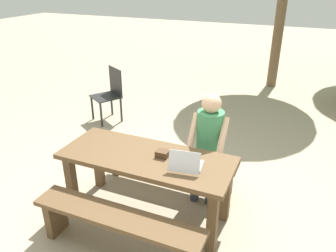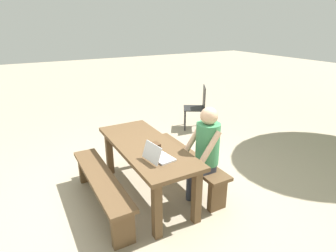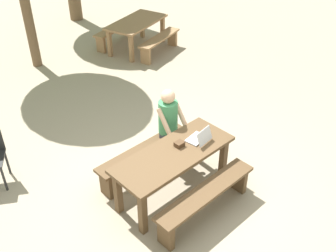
{
  "view_description": "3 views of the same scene",
  "coord_description": "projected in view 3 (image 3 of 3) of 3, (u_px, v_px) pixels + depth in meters",
  "views": [
    {
      "loc": [
        1.35,
        -2.58,
        2.43
      ],
      "look_at": [
        0.13,
        0.25,
        0.99
      ],
      "focal_mm": 35.33,
      "sensor_mm": 36.0,
      "label": 1
    },
    {
      "loc": [
        2.96,
        -1.34,
        2.2
      ],
      "look_at": [
        0.13,
        0.25,
        0.99
      ],
      "focal_mm": 29.66,
      "sensor_mm": 36.0,
      "label": 2
    },
    {
      "loc": [
        -2.94,
        -2.97,
        4.08
      ],
      "look_at": [
        0.13,
        0.25,
        0.99
      ],
      "focal_mm": 42.07,
      "sensor_mm": 36.0,
      "label": 3
    }
  ],
  "objects": [
    {
      "name": "bench_far",
      "position": [
        145.0,
        155.0,
        5.93
      ],
      "size": [
        1.65,
        0.3,
        0.45
      ],
      "color": "brown",
      "rests_on": "ground"
    },
    {
      "name": "ground_plane",
      "position": [
        173.0,
        192.0,
        5.75
      ],
      "size": [
        30.0,
        30.0,
        0.0
      ],
      "primitive_type": "plane",
      "color": "tan"
    },
    {
      "name": "bench_mid_south",
      "position": [
        160.0,
        42.0,
        9.52
      ],
      "size": [
        1.48,
        0.7,
        0.44
      ],
      "rotation": [
        0.0,
        0.0,
        0.28
      ],
      "color": "#9E754C",
      "rests_on": "ground"
    },
    {
      "name": "person_seated",
      "position": [
        170.0,
        121.0,
        5.95
      ],
      "size": [
        0.4,
        0.4,
        1.27
      ],
      "color": "#333847",
      "rests_on": "ground"
    },
    {
      "name": "bench_near",
      "position": [
        206.0,
        197.0,
        5.2
      ],
      "size": [
        1.65,
        0.3,
        0.45
      ],
      "color": "brown",
      "rests_on": "ground"
    },
    {
      "name": "laptop",
      "position": [
        200.0,
        138.0,
        5.52
      ],
      "size": [
        0.33,
        0.31,
        0.21
      ],
      "rotation": [
        0.0,
        0.0,
        3.28
      ],
      "color": "silver",
      "rests_on": "picnic_table_front"
    },
    {
      "name": "picnic_table_mid",
      "position": [
        137.0,
        25.0,
        9.62
      ],
      "size": [
        1.79,
        1.25,
        0.72
      ],
      "rotation": [
        0.0,
        0.0,
        0.28
      ],
      "color": "#9E754C",
      "rests_on": "ground"
    },
    {
      "name": "picnic_table_front",
      "position": [
        174.0,
        159.0,
        5.4
      ],
      "size": [
        1.78,
        0.71,
        0.74
      ],
      "color": "brown",
      "rests_on": "ground"
    },
    {
      "name": "small_pouch",
      "position": [
        179.0,
        144.0,
        5.43
      ],
      "size": [
        0.13,
        0.1,
        0.07
      ],
      "color": "#4C331E",
      "rests_on": "picnic_table_front"
    },
    {
      "name": "bench_mid_north",
      "position": [
        116.0,
        32.0,
        10.06
      ],
      "size": [
        1.48,
        0.7,
        0.44
      ],
      "rotation": [
        0.0,
        0.0,
        0.28
      ],
      "color": "#9E754C",
      "rests_on": "ground"
    }
  ]
}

